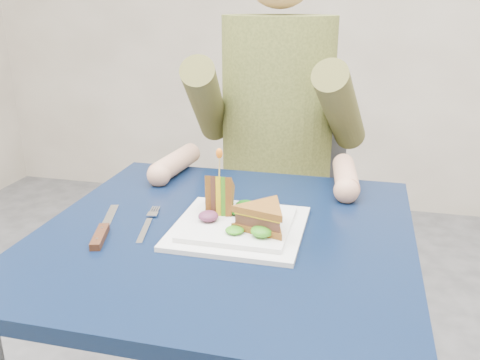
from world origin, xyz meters
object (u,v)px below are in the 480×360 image
(plate, at_px, (239,226))
(knife, at_px, (102,233))
(sandwich_upright, at_px, (220,195))
(diner, at_px, (277,91))
(sandwich_flat, at_px, (263,217))
(chair, at_px, (280,194))
(fork, at_px, (147,225))
(table, at_px, (225,264))

(plate, xyz_separation_m, knife, (-0.26, -0.09, -0.00))
(sandwich_upright, bearing_deg, diner, 87.43)
(sandwich_flat, bearing_deg, chair, 96.56)
(plate, xyz_separation_m, fork, (-0.19, -0.02, -0.01))
(plate, xyz_separation_m, sandwich_flat, (0.05, -0.02, 0.04))
(chair, bearing_deg, fork, -102.56)
(sandwich_flat, bearing_deg, table, 167.03)
(chair, xyz_separation_m, knife, (-0.23, -0.79, 0.20))
(plate, relative_size, sandwich_flat, 1.71)
(chair, distance_m, knife, 0.84)
(chair, distance_m, sandwich_flat, 0.77)
(plate, bearing_deg, knife, -160.99)
(diner, distance_m, sandwich_upright, 0.56)
(table, relative_size, sandwich_upright, 6.14)
(chair, relative_size, knife, 4.30)
(table, height_order, chair, chair)
(diner, bearing_deg, table, -90.00)
(diner, relative_size, knife, 3.44)
(plate, bearing_deg, sandwich_flat, -24.44)
(plate, distance_m, knife, 0.27)
(chair, distance_m, fork, 0.77)
(table, relative_size, chair, 0.81)
(table, bearing_deg, chair, 90.00)
(diner, xyz_separation_m, sandwich_flat, (0.08, -0.61, -0.14))
(sandwich_upright, bearing_deg, table, -64.44)
(sandwich_upright, bearing_deg, chair, 87.87)
(table, xyz_separation_m, chair, (0.00, 0.70, -0.11))
(diner, height_order, plate, diner)
(diner, relative_size, sandwich_flat, 4.90)
(sandwich_upright, relative_size, knife, 0.56)
(chair, height_order, plate, chair)
(table, relative_size, fork, 4.21)
(chair, relative_size, diner, 1.25)
(table, xyz_separation_m, sandwich_flat, (0.08, -0.02, 0.12))
(table, height_order, sandwich_upright, sandwich_upright)
(sandwich_flat, bearing_deg, knife, -168.45)
(plate, relative_size, sandwich_upright, 2.13)
(plate, xyz_separation_m, sandwich_upright, (-0.05, 0.05, 0.05))
(sandwich_upright, relative_size, fork, 0.69)
(diner, distance_m, plate, 0.61)
(fork, distance_m, knife, 0.09)
(chair, bearing_deg, knife, -106.33)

